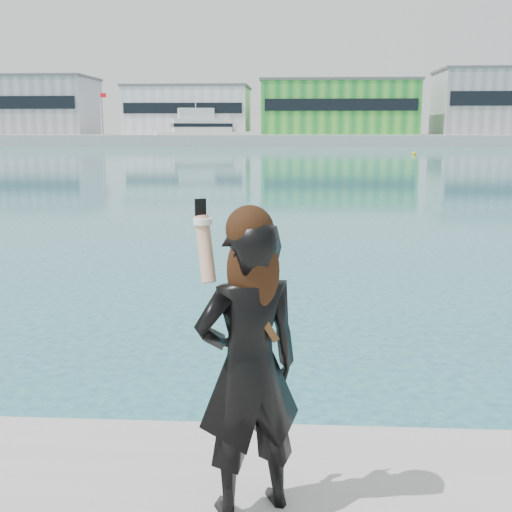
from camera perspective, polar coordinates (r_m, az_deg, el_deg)
The scene contains 10 objects.
far_quay at distance 133.62m, azimuth 3.70°, elevation 10.33°, with size 320.00×40.00×2.00m, color #9E9E99.
warehouse_grey_left at distance 142.50m, azimuth -19.54°, elevation 12.49°, with size 26.52×16.36×11.50m.
warehouse_white at distance 133.38m, azimuth -6.00°, elevation 12.76°, with size 24.48×15.35×9.50m.
warehouse_green at distance 131.93m, azimuth 7.31°, elevation 12.97°, with size 30.60×16.36×10.50m.
warehouse_grey_right at distance 137.78m, azimuth 21.05°, elevation 12.67°, with size 25.50×15.35×12.50m.
flagpole_left at distance 130.14m, azimuth -13.60°, elevation 12.46°, with size 1.28×0.16×8.00m.
flagpole_right at distance 126.69m, azimuth 14.04°, elevation 12.48°, with size 1.28×0.16×8.00m.
motor_yacht at distance 122.06m, azimuth -4.60°, elevation 10.94°, with size 19.92×10.49×8.96m.
buoy_near at distance 79.74m, azimuth 13.88°, elevation 8.72°, with size 0.50×0.50×0.50m, color yellow.
woman at distance 3.73m, azimuth -0.65°, elevation -9.19°, with size 0.76×0.65×1.85m.
Camera 1 is at (-0.52, -3.60, 3.04)m, focal length 45.00 mm.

